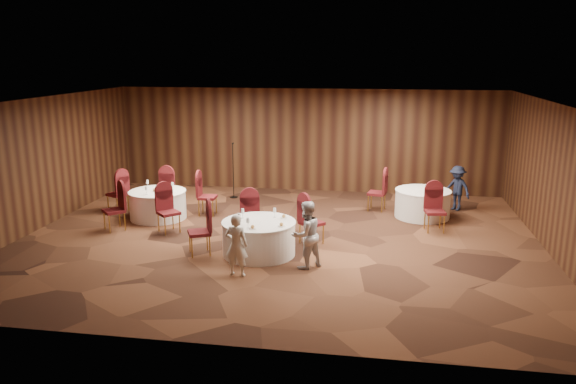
% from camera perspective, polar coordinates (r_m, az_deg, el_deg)
% --- Properties ---
extents(ground, '(12.00, 12.00, 0.00)m').
position_cam_1_polar(ground, '(13.21, -1.00, -4.81)').
color(ground, black).
rests_on(ground, ground).
extents(room_shell, '(12.00, 12.00, 12.00)m').
position_cam_1_polar(room_shell, '(12.72, -1.04, 3.61)').
color(room_shell, silver).
rests_on(room_shell, ground).
extents(table_main, '(1.59, 1.59, 0.74)m').
position_cam_1_polar(table_main, '(12.14, -2.97, -4.66)').
color(table_main, white).
rests_on(table_main, ground).
extents(table_left, '(1.49, 1.49, 0.74)m').
position_cam_1_polar(table_left, '(15.16, -13.07, -1.24)').
color(table_left, white).
rests_on(table_left, ground).
extents(table_right, '(1.46, 1.46, 0.74)m').
position_cam_1_polar(table_right, '(15.29, 13.50, -1.13)').
color(table_right, white).
rests_on(table_right, ground).
extents(chairs_main, '(3.02, 2.11, 1.00)m').
position_cam_1_polar(chairs_main, '(12.76, -3.43, -3.16)').
color(chairs_main, '#400D0C').
rests_on(chairs_main, ground).
extents(chairs_left, '(3.15, 3.00, 1.00)m').
position_cam_1_polar(chairs_left, '(15.14, -13.25, -0.78)').
color(chairs_left, '#400D0C').
rests_on(chairs_left, ground).
extents(chairs_right, '(2.02, 2.29, 1.00)m').
position_cam_1_polar(chairs_right, '(14.88, 11.71, -0.95)').
color(chairs_right, '#400D0C').
rests_on(chairs_right, ground).
extents(tabletop_main, '(1.05, 1.02, 0.22)m').
position_cam_1_polar(tabletop_main, '(11.90, -2.68, -2.71)').
color(tabletop_main, silver).
rests_on(tabletop_main, table_main).
extents(tabletop_left, '(0.84, 0.78, 0.22)m').
position_cam_1_polar(tabletop_left, '(15.06, -13.21, 0.40)').
color(tabletop_left, silver).
rests_on(tabletop_left, table_left).
extents(tabletop_right, '(0.08, 0.08, 0.22)m').
position_cam_1_polar(tabletop_right, '(14.93, 14.33, 0.53)').
color(tabletop_right, silver).
rests_on(tabletop_right, table_right).
extents(mic_stand, '(0.24, 0.24, 1.68)m').
position_cam_1_polar(mic_stand, '(16.96, -5.56, 1.07)').
color(mic_stand, black).
rests_on(mic_stand, ground).
extents(woman_a, '(0.48, 0.34, 1.25)m').
position_cam_1_polar(woman_a, '(10.95, -5.25, -5.40)').
color(woman_a, silver).
rests_on(woman_a, ground).
extents(woman_b, '(0.85, 0.85, 1.39)m').
position_cam_1_polar(woman_b, '(11.30, 1.85, -4.36)').
color(woman_b, silver).
rests_on(woman_b, ground).
extents(man_c, '(0.91, 0.87, 1.25)m').
position_cam_1_polar(man_c, '(16.19, 16.80, 0.38)').
color(man_c, black).
rests_on(man_c, ground).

